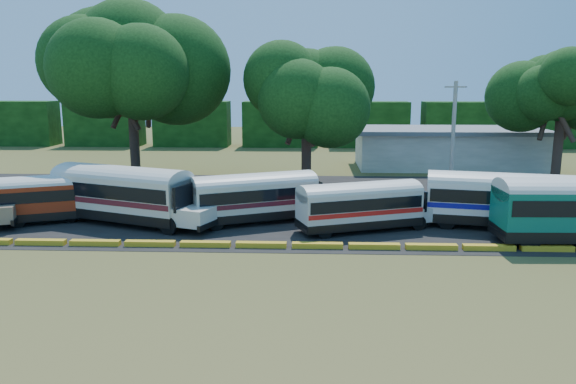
{
  "coord_description": "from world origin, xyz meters",
  "views": [
    {
      "loc": [
        4.12,
        -27.71,
        8.77
      ],
      "look_at": [
        2.72,
        6.0,
        2.05
      ],
      "focal_mm": 35.0,
      "sensor_mm": 36.0,
      "label": 1
    }
  ],
  "objects_px": {
    "bus_white_red": "(362,203)",
    "tree_west": "(130,56)",
    "bus_cream_west": "(125,191)",
    "bus_red": "(66,194)"
  },
  "relations": [
    {
      "from": "bus_white_red",
      "to": "tree_west",
      "type": "height_order",
      "value": "tree_west"
    },
    {
      "from": "bus_cream_west",
      "to": "bus_red",
      "type": "bearing_deg",
      "value": -166.96
    },
    {
      "from": "bus_red",
      "to": "tree_west",
      "type": "relative_size",
      "value": 0.6
    },
    {
      "from": "bus_white_red",
      "to": "tree_west",
      "type": "bearing_deg",
      "value": 121.7
    },
    {
      "from": "bus_red",
      "to": "bus_cream_west",
      "type": "distance_m",
      "value": 4.03
    },
    {
      "from": "bus_white_red",
      "to": "tree_west",
      "type": "distance_m",
      "value": 24.52
    },
    {
      "from": "bus_cream_west",
      "to": "tree_west",
      "type": "relative_size",
      "value": 0.73
    },
    {
      "from": "tree_west",
      "to": "bus_cream_west",
      "type": "bearing_deg",
      "value": -75.33
    },
    {
      "from": "bus_red",
      "to": "bus_white_red",
      "type": "distance_m",
      "value": 18.58
    },
    {
      "from": "bus_cream_west",
      "to": "tree_west",
      "type": "height_order",
      "value": "tree_west"
    }
  ]
}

